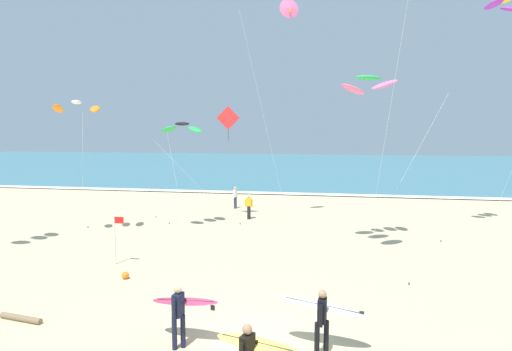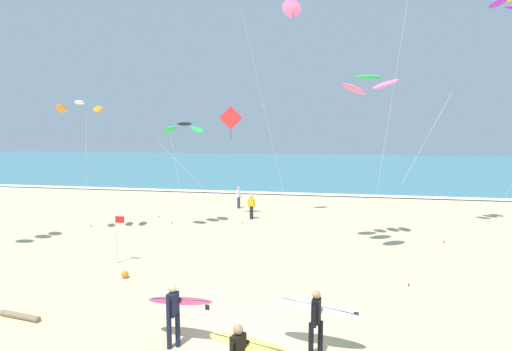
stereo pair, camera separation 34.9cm
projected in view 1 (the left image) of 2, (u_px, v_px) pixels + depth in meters
name	position (u px, v px, depth m)	size (l,w,h in m)	color
ocean_water	(310.00, 166.00, 64.89)	(160.00, 60.00, 0.08)	teal
shoreline_foam	(299.00, 194.00, 35.76)	(160.00, 1.27, 0.01)	white
surfer_lead	(251.00, 351.00, 8.49)	(2.03, 1.19, 1.71)	black
surfer_trailing	(323.00, 312.00, 10.30)	(2.30, 1.02, 1.71)	black
surfer_third	(181.00, 307.00, 10.60)	(1.97, 1.01, 1.71)	black
kite_arc_ivory_near	(77.00, 107.00, 20.96)	(2.52, 2.79, 7.17)	orange
kite_diamond_scarlet_far	(227.00, 120.00, 25.31)	(5.53, 0.47, 7.13)	red
kite_arc_charcoal_high	(182.00, 128.00, 22.70)	(2.53, 2.54, 6.09)	green
kite_arc_emerald_low	(368.00, 84.00, 17.81)	(5.44, 4.24, 8.01)	pink
kite_delta_rose_distant	(289.00, 10.00, 23.66)	(3.37, 1.48, 13.27)	pink
kite_arc_golden_close	(502.00, 5.00, 21.05)	(3.54, 3.74, 12.39)	purple
bystander_yellow_top	(249.00, 207.00, 25.85)	(0.50, 0.22, 1.59)	black
bystander_white_top	(235.00, 197.00, 29.41)	(0.27, 0.48, 1.59)	#2D334C
lifeguard_flag	(116.00, 235.00, 17.08)	(0.45, 0.05, 2.10)	silver
beach_ball	(125.00, 275.00, 15.49)	(0.28, 0.28, 0.28)	orange
driftwood_log	(21.00, 318.00, 12.07)	(0.18, 0.18, 1.47)	#846B4C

